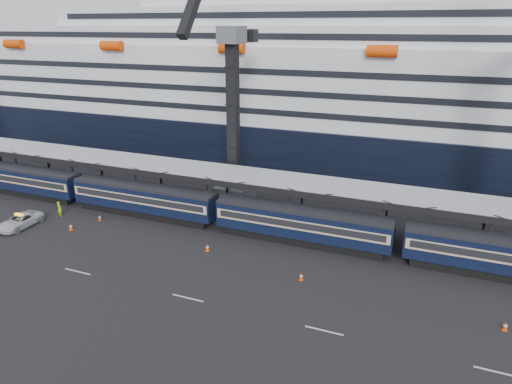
% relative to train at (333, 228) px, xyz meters
% --- Properties ---
extents(ground, '(260.00, 260.00, 0.00)m').
position_rel_train_xyz_m(ground, '(4.65, -10.00, -2.20)').
color(ground, black).
rests_on(ground, ground).
extents(lane_markings, '(111.00, 4.27, 0.02)m').
position_rel_train_xyz_m(lane_markings, '(12.80, -15.23, -2.19)').
color(lane_markings, beige).
rests_on(lane_markings, ground).
extents(train, '(133.05, 3.00, 4.05)m').
position_rel_train_xyz_m(train, '(0.00, 0.00, 0.00)').
color(train, black).
rests_on(train, ground).
extents(canopy, '(130.00, 6.25, 5.53)m').
position_rel_train_xyz_m(canopy, '(4.65, 4.00, 3.05)').
color(canopy, '#A1A3A9').
rests_on(canopy, ground).
extents(cruise_ship, '(214.09, 28.84, 34.00)m').
position_rel_train_xyz_m(cruise_ship, '(3.57, 35.99, 10.14)').
color(cruise_ship, black).
rests_on(cruise_ship, ground).
extents(crane_dark_near, '(4.50, 17.75, 35.08)m').
position_rel_train_xyz_m(crane_dark_near, '(-15.35, 8.59, 9.73)').
color(crane_dark_near, '#53565B').
rests_on(crane_dark_near, ground).
extents(pickup_truck, '(2.54, 5.41, 1.50)m').
position_rel_train_xyz_m(pickup_truck, '(-34.78, -8.34, -1.45)').
color(pickup_truck, silver).
rests_on(pickup_truck, ground).
extents(worker, '(0.81, 0.66, 1.91)m').
position_rel_train_xyz_m(worker, '(-32.85, -4.19, -1.25)').
color(worker, '#AAD80B').
rests_on(worker, ground).
extents(traffic_cone_a, '(0.36, 0.36, 0.71)m').
position_rel_train_xyz_m(traffic_cone_a, '(-27.55, -3.36, -1.85)').
color(traffic_cone_a, '#E94307').
rests_on(traffic_cone_a, ground).
extents(traffic_cone_b, '(0.42, 0.42, 0.84)m').
position_rel_train_xyz_m(traffic_cone_b, '(-28.73, -6.85, -1.79)').
color(traffic_cone_b, '#E94307').
rests_on(traffic_cone_b, ground).
extents(traffic_cone_c, '(0.43, 0.43, 0.85)m').
position_rel_train_xyz_m(traffic_cone_c, '(-11.81, -5.62, -1.78)').
color(traffic_cone_c, '#E94307').
rests_on(traffic_cone_c, ground).
extents(traffic_cone_d, '(0.40, 0.40, 0.80)m').
position_rel_train_xyz_m(traffic_cone_d, '(-1.13, -7.52, -1.81)').
color(traffic_cone_d, '#E94307').
rests_on(traffic_cone_d, ground).
extents(traffic_cone_e, '(0.39, 0.39, 0.77)m').
position_rel_train_xyz_m(traffic_cone_e, '(15.55, -8.76, -1.82)').
color(traffic_cone_e, '#E94307').
rests_on(traffic_cone_e, ground).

